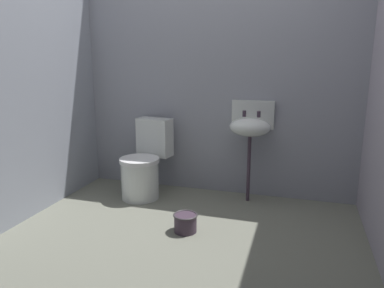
{
  "coord_description": "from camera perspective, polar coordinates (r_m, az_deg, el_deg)",
  "views": [
    {
      "loc": [
        0.86,
        -2.53,
        1.38
      ],
      "look_at": [
        0.0,
        0.28,
        0.7
      ],
      "focal_mm": 34.08,
      "sensor_mm": 36.0,
      "label": 1
    }
  ],
  "objects": [
    {
      "name": "wall_left",
      "position": [
        3.52,
        -24.73,
        8.36
      ],
      "size": [
        0.1,
        2.43,
        2.33
      ],
      "primitive_type": "cube",
      "color": "#8F94A0",
      "rests_on": "ground"
    },
    {
      "name": "ground_plane",
      "position": [
        3.03,
        -1.6,
        -14.95
      ],
      "size": [
        3.24,
        2.63,
        0.08
      ],
      "primitive_type": "cube",
      "color": "slate"
    },
    {
      "name": "sink",
      "position": [
        3.57,
        9.15,
        2.77
      ],
      "size": [
        0.42,
        0.35,
        0.99
      ],
      "color": "#3F303F",
      "rests_on": "ground"
    },
    {
      "name": "bucket",
      "position": [
        3.05,
        -1.09,
        -12.15
      ],
      "size": [
        0.2,
        0.2,
        0.15
      ],
      "color": "#3F303F",
      "rests_on": "ground"
    },
    {
      "name": "wall_back",
      "position": [
        3.8,
        3.96,
        9.76
      ],
      "size": [
        3.24,
        0.1,
        2.33
      ],
      "primitive_type": "cube",
      "color": "#9597A4",
      "rests_on": "ground"
    },
    {
      "name": "toilet_near_wall",
      "position": [
        3.78,
        -7.44,
        -3.35
      ],
      "size": [
        0.47,
        0.64,
        0.78
      ],
      "rotation": [
        0.0,
        0.0,
        2.98
      ],
      "color": "white",
      "rests_on": "ground"
    }
  ]
}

